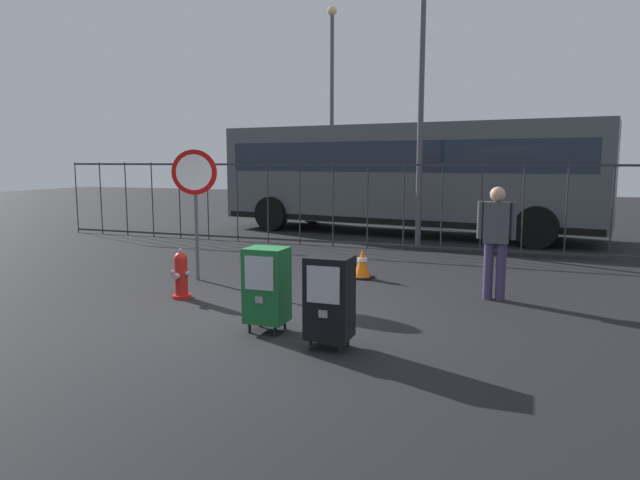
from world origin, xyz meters
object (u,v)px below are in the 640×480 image
(newspaper_box_secondary, at_px, (267,285))
(street_light_near_right, at_px, (421,81))
(fire_hydrant, at_px, (181,275))
(stop_sign, at_px, (195,187))
(pedestrian, at_px, (496,236))
(newspaper_box_primary, at_px, (329,297))
(bus_near, at_px, (406,173))
(street_light_far_left, at_px, (332,98))
(traffic_cone, at_px, (362,264))

(newspaper_box_secondary, height_order, street_light_near_right, street_light_near_right)
(fire_hydrant, distance_m, newspaper_box_secondary, 2.24)
(stop_sign, height_order, pedestrian, stop_sign)
(newspaper_box_primary, distance_m, stop_sign, 4.39)
(stop_sign, distance_m, pedestrian, 4.94)
(fire_hydrant, relative_size, newspaper_box_primary, 0.73)
(fire_hydrant, relative_size, street_light_near_right, 0.11)
(stop_sign, relative_size, bus_near, 0.21)
(fire_hydrant, bearing_deg, bus_near, 80.02)
(newspaper_box_primary, bearing_deg, street_light_far_left, 108.91)
(fire_hydrant, bearing_deg, traffic_cone, 47.64)
(fire_hydrant, height_order, stop_sign, stop_sign)
(newspaper_box_secondary, distance_m, stop_sign, 3.51)
(newspaper_box_secondary, distance_m, street_light_far_left, 13.95)
(stop_sign, bearing_deg, traffic_cone, 23.20)
(street_light_near_right, bearing_deg, pedestrian, -67.57)
(fire_hydrant, xyz_separation_m, pedestrian, (4.40, 1.51, 0.60))
(fire_hydrant, height_order, street_light_near_right, street_light_near_right)
(pedestrian, height_order, street_light_near_right, street_light_near_right)
(stop_sign, distance_m, street_light_far_left, 11.03)
(bus_near, bearing_deg, stop_sign, -96.99)
(newspaper_box_secondary, bearing_deg, newspaper_box_primary, -20.13)
(traffic_cone, bearing_deg, pedestrian, -20.34)
(stop_sign, xyz_separation_m, street_light_far_left, (-1.22, 10.66, 2.56))
(traffic_cone, bearing_deg, street_light_near_right, 87.28)
(newspaper_box_primary, xyz_separation_m, bus_near, (-1.30, 10.22, 1.14))
(newspaper_box_primary, relative_size, street_light_near_right, 0.15)
(pedestrian, xyz_separation_m, street_light_far_left, (-6.11, 10.37, 3.21))
(stop_sign, xyz_separation_m, bus_near, (2.04, 7.57, 0.11))
(traffic_cone, height_order, street_light_far_left, street_light_far_left)
(fire_hydrant, distance_m, traffic_cone, 3.18)
(fire_hydrant, xyz_separation_m, newspaper_box_secondary, (1.94, -1.10, 0.22))
(stop_sign, relative_size, pedestrian, 1.34)
(traffic_cone, xyz_separation_m, bus_near, (-0.59, 6.44, 1.45))
(street_light_near_right, bearing_deg, newspaper_box_secondary, -93.01)
(fire_hydrant, xyz_separation_m, street_light_near_right, (2.34, 6.51, 3.52))
(traffic_cone, height_order, bus_near, bus_near)
(traffic_cone, bearing_deg, newspaper_box_secondary, -93.36)
(fire_hydrant, height_order, street_light_far_left, street_light_far_left)
(stop_sign, distance_m, street_light_near_right, 6.41)
(newspaper_box_primary, height_order, traffic_cone, newspaper_box_primary)
(newspaper_box_secondary, xyz_separation_m, traffic_cone, (0.20, 3.45, -0.31))
(newspaper_box_secondary, relative_size, traffic_cone, 1.92)
(newspaper_box_secondary, xyz_separation_m, street_light_near_right, (0.40, 7.61, 3.30))
(bus_near, height_order, street_light_far_left, street_light_far_left)
(newspaper_box_primary, bearing_deg, stop_sign, 141.50)
(newspaper_box_secondary, relative_size, street_light_near_right, 0.15)
(traffic_cone, bearing_deg, fire_hydrant, -132.36)
(street_light_far_left, bearing_deg, bus_near, -43.42)
(street_light_near_right, bearing_deg, newspaper_box_primary, -86.32)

